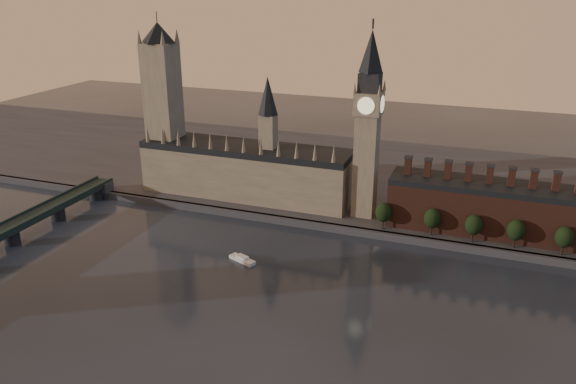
% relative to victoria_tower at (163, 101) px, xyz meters
% --- Properties ---
extents(ground, '(900.00, 900.00, 0.00)m').
position_rel_victoria_tower_xyz_m(ground, '(120.00, -115.00, -59.09)').
color(ground, black).
rests_on(ground, ground).
extents(north_bank, '(900.00, 182.00, 4.00)m').
position_rel_victoria_tower_xyz_m(north_bank, '(120.00, 63.04, -57.09)').
color(north_bank, '#414145').
rests_on(north_bank, ground).
extents(palace_of_westminster, '(130.00, 30.30, 74.00)m').
position_rel_victoria_tower_xyz_m(palace_of_westminster, '(55.59, -0.09, -37.46)').
color(palace_of_westminster, gray).
rests_on(palace_of_westminster, north_bank).
extents(victoria_tower, '(24.00, 24.00, 108.00)m').
position_rel_victoria_tower_xyz_m(victoria_tower, '(0.00, 0.00, 0.00)').
color(victoria_tower, gray).
rests_on(victoria_tower, north_bank).
extents(big_ben, '(15.00, 15.00, 107.00)m').
position_rel_victoria_tower_xyz_m(big_ben, '(130.00, -5.00, -2.26)').
color(big_ben, gray).
rests_on(big_ben, north_bank).
extents(chimney_block, '(110.00, 25.00, 37.00)m').
position_rel_victoria_tower_xyz_m(chimney_block, '(200.00, -5.00, -41.27)').
color(chimney_block, '#512A1F').
rests_on(chimney_block, north_bank).
extents(embankment_tree_0, '(8.60, 8.60, 14.88)m').
position_rel_victoria_tower_xyz_m(embankment_tree_0, '(144.23, -20.82, -45.62)').
color(embankment_tree_0, black).
rests_on(embankment_tree_0, north_bank).
extents(embankment_tree_1, '(8.60, 8.60, 14.88)m').
position_rel_victoria_tower_xyz_m(embankment_tree_1, '(169.54, -20.11, -45.62)').
color(embankment_tree_1, black).
rests_on(embankment_tree_1, north_bank).
extents(embankment_tree_2, '(8.60, 8.60, 14.88)m').
position_rel_victoria_tower_xyz_m(embankment_tree_2, '(190.18, -21.28, -45.62)').
color(embankment_tree_2, black).
rests_on(embankment_tree_2, north_bank).
extents(embankment_tree_3, '(8.60, 8.60, 14.88)m').
position_rel_victoria_tower_xyz_m(embankment_tree_3, '(210.14, -20.62, -45.62)').
color(embankment_tree_3, black).
rests_on(embankment_tree_3, north_bank).
extents(embankment_tree_4, '(8.60, 8.60, 14.88)m').
position_rel_victoria_tower_xyz_m(embankment_tree_4, '(231.91, -21.13, -45.62)').
color(embankment_tree_4, black).
rests_on(embankment_tree_4, north_bank).
extents(river_boat, '(15.21, 9.27, 2.94)m').
position_rel_victoria_tower_xyz_m(river_boat, '(85.78, -74.04, -57.96)').
color(river_boat, silver).
rests_on(river_boat, ground).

